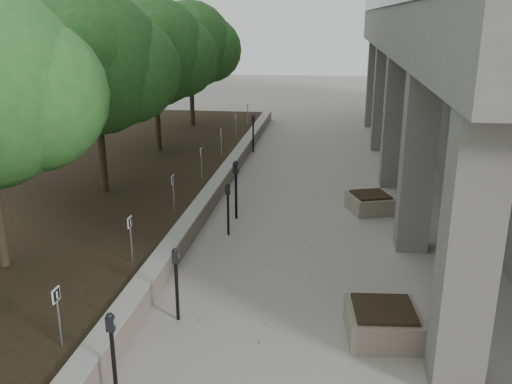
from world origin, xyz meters
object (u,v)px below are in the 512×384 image
Objects in this scene: parking_meter_2 at (177,284)px; planter_front at (383,322)px; crabapple_tree_5 at (191,64)px; crabapple_tree_4 at (155,75)px; parking_meter_5 at (253,134)px; parking_meter_1 at (113,356)px; parking_meter_4 at (236,190)px; parking_meter_3 at (228,209)px; planter_back at (370,202)px; crabapple_tree_3 at (97,94)px.

parking_meter_2 reaches higher than planter_front.
planter_front is at bearing -65.44° from crabapple_tree_5.
crabapple_tree_4 and crabapple_tree_5 have the same top height.
parking_meter_5 is at bearing 77.99° from parking_meter_2.
crabapple_tree_5 is (0.00, 5.00, 0.00)m from crabapple_tree_4.
parking_meter_1 is 0.85× the size of parking_meter_4.
planter_back is (3.52, 2.25, -0.40)m from parking_meter_3.
crabapple_tree_5 is 5.15m from parking_meter_5.
parking_meter_4 is (3.89, -0.67, -2.33)m from crabapple_tree_3.
parking_meter_4 is at bearing 81.53° from parking_meter_1.
crabapple_tree_5 reaches higher than parking_meter_1.
crabapple_tree_3 is 3.66× the size of parking_meter_5.
parking_meter_3 is 8.65m from parking_meter_5.
parking_meter_1 is 4.35m from planter_front.
crabapple_tree_3 and crabapple_tree_5 have the same top height.
parking_meter_3 is (3.90, -11.84, -2.47)m from crabapple_tree_5.
planter_back is (4.17, -6.38, -0.49)m from parking_meter_5.
crabapple_tree_4 is 4.15× the size of parking_meter_3.
parking_meter_2 is 7.27m from planter_back.
crabapple_tree_4 is 5.00m from crabapple_tree_5.
planter_front is at bearing -15.27° from parking_meter_2.
crabapple_tree_4 is 4.40m from parking_meter_5.
parking_meter_2 is at bearing -82.97° from parking_meter_4.
parking_meter_5 is 7.63m from planter_back.
crabapple_tree_5 is 4.15× the size of parking_meter_3.
parking_meter_2 reaches higher than parking_meter_3.
parking_meter_2 is at bearing -120.25° from planter_back.
parking_meter_5 is (3.25, -3.22, -2.38)m from crabapple_tree_5.
crabapple_tree_4 is 3.46× the size of parking_meter_4.
parking_meter_3 is at bearing 129.62° from planter_front.
crabapple_tree_4 is 9.19m from planter_back.
planter_back is (7.42, 0.41, -2.87)m from crabapple_tree_3.
parking_meter_3 is at bearing -95.60° from parking_meter_5.
planter_back is at bearing -31.77° from crabapple_tree_4.
parking_meter_4 reaches higher than planter_back.
parking_meter_3 reaches higher than planter_back.
parking_meter_3 is (3.90, -1.84, -2.47)m from crabapple_tree_3.
crabapple_tree_4 reaches higher than parking_meter_5.
parking_meter_1 is at bearing -79.08° from crabapple_tree_5.
parking_meter_2 is at bearing 179.05° from planter_front.
crabapple_tree_3 reaches higher than planter_back.
crabapple_tree_3 is 1.00× the size of crabapple_tree_4.
crabapple_tree_5 is at bearing 114.56° from planter_front.
crabapple_tree_4 reaches higher than parking_meter_4.
crabapple_tree_3 reaches higher than parking_meter_3.
parking_meter_3 is 1.12× the size of planter_front.
planter_front is (7.28, -5.92, -2.85)m from crabapple_tree_3.
crabapple_tree_5 is at bearing 118.43° from parking_meter_4.
crabapple_tree_4 is 3.66× the size of parking_meter_5.
crabapple_tree_5 reaches higher than planter_back.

